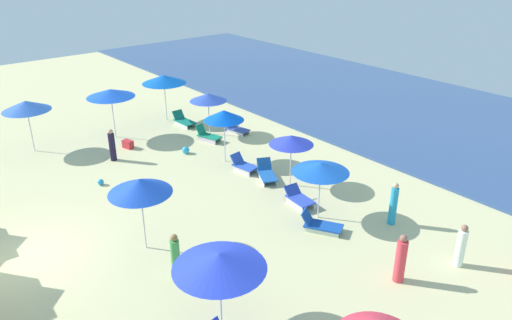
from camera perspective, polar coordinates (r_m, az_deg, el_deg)
ground_plane at (r=18.29m, az=-24.31°, el=-10.20°), size 60.00×60.00×0.00m
ocean at (r=31.16m, az=18.77°, el=4.90°), size 60.00×15.00×0.12m
umbrella_0 at (r=12.87m, az=-4.27°, el=-11.56°), size 2.48×2.48×2.40m
umbrella_1 at (r=16.40m, az=-13.30°, el=-2.94°), size 2.10×2.10×2.63m
umbrella_2 at (r=28.68m, az=-10.61°, el=9.18°), size 2.49×2.49×2.69m
lounge_chair_2_0 at (r=28.31m, az=-8.35°, el=4.51°), size 1.54×0.75×0.74m
umbrella_3 at (r=26.29m, az=-5.55°, el=7.24°), size 1.97×1.97×2.27m
lounge_chair_3_0 at (r=25.92m, az=-5.59°, el=2.82°), size 1.46×0.94×0.80m
lounge_chair_3_1 at (r=26.93m, az=-2.29°, el=3.67°), size 1.51×0.90×0.73m
umbrella_4 at (r=18.05m, az=7.49°, el=-0.87°), size 2.12×2.12×2.28m
lounge_chair_4_0 at (r=18.13m, az=7.45°, el=-7.43°), size 1.59×1.29×0.70m
lounge_chair_4_1 at (r=19.70m, az=4.98°, el=-4.44°), size 1.38×0.80×0.64m
umbrella_6 at (r=20.43m, az=4.11°, el=2.33°), size 1.87×1.87×2.29m
lounge_chair_6_0 at (r=21.64m, az=1.24°, el=-1.59°), size 1.60×1.24×0.77m
umbrella_7 at (r=26.67m, az=-16.48°, el=7.44°), size 2.48×2.48×2.64m
umbrella_8 at (r=22.68m, az=-3.73°, el=5.19°), size 1.86×1.86×2.56m
lounge_chair_8_0 at (r=22.39m, az=-1.45°, el=-0.62°), size 1.33×0.82×0.74m
umbrella_9 at (r=26.27m, az=-25.07°, el=5.71°), size 2.28×2.28×2.61m
beachgoer_0 at (r=24.29m, az=-16.30°, el=1.62°), size 0.43×0.43×1.58m
beachgoer_1 at (r=17.25m, az=22.62°, el=-9.22°), size 0.39×0.39×1.51m
beachgoer_2 at (r=15.61m, az=-9.30°, el=-11.04°), size 0.33×0.33×1.57m
beachgoer_4 at (r=15.90m, az=16.38°, el=-10.99°), size 0.44×0.44×1.65m
beachgoer_5 at (r=18.78m, az=15.61°, el=-4.97°), size 0.33×0.33×1.69m
beach_ball_0 at (r=22.22m, az=-17.53°, el=-2.46°), size 0.27×0.27×0.27m
beach_ball_1 at (r=24.52m, az=-8.13°, el=1.14°), size 0.36×0.36×0.36m
cooler_box_2 at (r=25.74m, az=-14.60°, el=1.78°), size 0.61×0.45×0.41m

